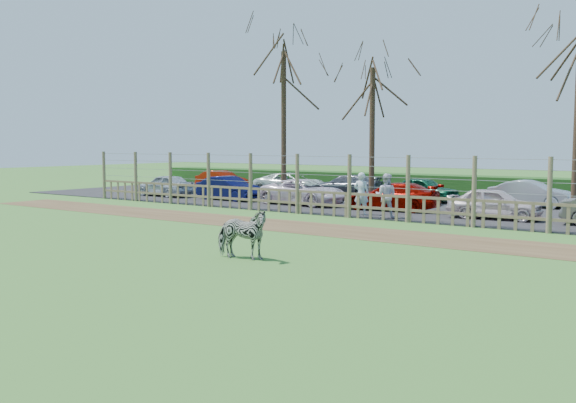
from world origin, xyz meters
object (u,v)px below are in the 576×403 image
Objects in this scene: tree_left at (284,90)px; car_3 at (392,196)px; tree_mid at (372,102)px; car_11 at (531,194)px; car_0 at (165,185)px; car_10 at (424,189)px; car_2 at (304,192)px; visitor_b at (386,196)px; car_8 at (292,183)px; visitor_a at (361,194)px; zebra at (241,234)px; car_7 at (222,180)px; car_9 at (346,186)px; car_1 at (229,188)px; car_4 at (495,203)px.

tree_left reaches higher than car_3.
tree_mid is 8.39m from car_11.
car_0 is 18.77m from car_11.
car_2 is at bearing 147.94° from car_10.
car_8 is (-9.93, 7.61, -0.26)m from visitor_b.
car_0 and car_2 have the same top height.
visitor_a is 7.11m from car_10.
zebra is at bearing -147.36° from car_2.
car_7 is 18.48m from car_11.
tree_left is 17.32m from zebra.
visitor_b reaches higher than car_11.
tree_mid reaches higher than zebra.
visitor_b is 0.49× the size of car_10.
tree_mid is at bearing -119.19° from car_8.
visitor_b is (3.35, -5.01, -3.96)m from tree_mid.
car_3 is 1.14× the size of car_7.
visitor_b is at bearing 157.16° from car_11.
car_3 is at bearing -103.71° from car_7.
car_2 is 1.23× the size of car_10.
car_1 is at bearing -45.38° from car_9.
car_8 and car_11 have the same top height.
visitor_a reaches higher than car_1.
car_0 is at bearing 118.97° from car_10.
visitor_a reaches higher than car_0.
car_8 is at bearing 91.21° from car_11.
zebra is 10.65m from visitor_a.
car_9 is (3.67, -0.10, 0.00)m from car_8.
car_10 is (6.11, 3.48, -4.98)m from tree_left.
tree_mid is at bearing -141.67° from car_3.
tree_left is 2.24× the size of car_0.
tree_left reaches higher than car_11.
car_9 is at bearing -63.47° from visitor_b.
visitor_a is 0.49× the size of car_0.
car_10 is at bearing -90.17° from visitor_b.
car_1 is 5.17m from car_8.
car_3 is at bearing 139.11° from car_11.
car_11 is at bearing -97.02° from car_8.
car_2 and car_9 have the same top height.
car_11 is at bearing -84.14° from car_7.
tree_mid is at bearing 41.69° from car_9.
visitor_b is 14.73m from car_0.
zebra reaches higher than car_9.
car_8 is (0.26, 5.16, 0.00)m from car_1.
tree_mid is (4.50, 1.00, -0.75)m from tree_left.
car_0 and car_1 have the same top height.
car_4 is at bearing 53.66° from car_9.
tree_mid is 1.87× the size of car_7.
car_11 is at bearing 109.70° from car_0.
visitor_a is (2.04, -4.61, -3.96)m from tree_mid.
visitor_b is at bearing 115.29° from car_4.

